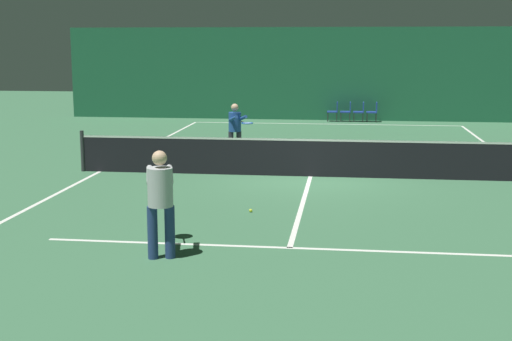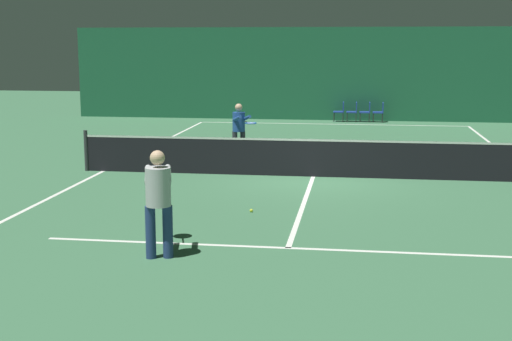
{
  "view_description": "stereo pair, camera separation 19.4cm",
  "coord_description": "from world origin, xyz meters",
  "px_view_note": "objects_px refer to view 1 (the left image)",
  "views": [
    {
      "loc": [
        0.89,
        -17.64,
        3.31
      ],
      "look_at": [
        -0.77,
        -4.71,
        0.97
      ],
      "focal_mm": 50.0,
      "sensor_mm": 36.0,
      "label": 1
    },
    {
      "loc": [
        1.09,
        -17.61,
        3.31
      ],
      "look_at": [
        -0.77,
        -4.71,
        0.97
      ],
      "focal_mm": 50.0,
      "sensor_mm": 36.0,
      "label": 2
    }
  ],
  "objects_px": {
    "courtside_chair_0": "(334,110)",
    "tennis_net": "(311,156)",
    "courtside_chair_1": "(347,110)",
    "courtside_chair_3": "(374,111)",
    "tennis_ball": "(251,211)",
    "courtside_chair_2": "(360,110)",
    "player_near": "(160,196)",
    "player_far": "(235,127)"
  },
  "relations": [
    {
      "from": "player_near",
      "to": "tennis_net",
      "type": "bearing_deg",
      "value": -30.82
    },
    {
      "from": "courtside_chair_0",
      "to": "courtside_chair_1",
      "type": "bearing_deg",
      "value": 90.0
    },
    {
      "from": "player_far",
      "to": "courtside_chair_0",
      "type": "distance_m",
      "value": 10.63
    },
    {
      "from": "courtside_chair_3",
      "to": "tennis_ball",
      "type": "height_order",
      "value": "courtside_chair_3"
    },
    {
      "from": "tennis_net",
      "to": "courtside_chair_0",
      "type": "height_order",
      "value": "tennis_net"
    },
    {
      "from": "player_far",
      "to": "courtside_chair_3",
      "type": "distance_m",
      "value": 11.16
    },
    {
      "from": "courtside_chair_2",
      "to": "tennis_ball",
      "type": "bearing_deg",
      "value": -8.07
    },
    {
      "from": "player_far",
      "to": "courtside_chair_2",
      "type": "height_order",
      "value": "player_far"
    },
    {
      "from": "courtside_chair_0",
      "to": "courtside_chair_2",
      "type": "relative_size",
      "value": 1.0
    },
    {
      "from": "courtside_chair_1",
      "to": "courtside_chair_2",
      "type": "distance_m",
      "value": 0.55
    },
    {
      "from": "player_far",
      "to": "courtside_chair_2",
      "type": "relative_size",
      "value": 1.88
    },
    {
      "from": "courtside_chair_0",
      "to": "courtside_chair_3",
      "type": "height_order",
      "value": "same"
    },
    {
      "from": "courtside_chair_0",
      "to": "tennis_ball",
      "type": "distance_m",
      "value": 17.01
    },
    {
      "from": "player_far",
      "to": "courtside_chair_3",
      "type": "bearing_deg",
      "value": 127.38
    },
    {
      "from": "courtside_chair_3",
      "to": "tennis_ball",
      "type": "distance_m",
      "value": 17.21
    },
    {
      "from": "player_far",
      "to": "courtside_chair_2",
      "type": "bearing_deg",
      "value": 130.05
    },
    {
      "from": "courtside_chair_1",
      "to": "courtside_chair_2",
      "type": "relative_size",
      "value": 1.0
    },
    {
      "from": "player_far",
      "to": "courtside_chair_1",
      "type": "bearing_deg",
      "value": 132.82
    },
    {
      "from": "courtside_chair_0",
      "to": "courtside_chair_1",
      "type": "height_order",
      "value": "same"
    },
    {
      "from": "player_near",
      "to": "tennis_ball",
      "type": "xyz_separation_m",
      "value": [
        0.97,
        3.18,
        -0.96
      ]
    },
    {
      "from": "courtside_chair_1",
      "to": "tennis_ball",
      "type": "distance_m",
      "value": 17.06
    },
    {
      "from": "courtside_chair_1",
      "to": "courtside_chair_3",
      "type": "distance_m",
      "value": 1.11
    },
    {
      "from": "courtside_chair_1",
      "to": "courtside_chair_3",
      "type": "bearing_deg",
      "value": 90.0
    },
    {
      "from": "player_near",
      "to": "tennis_ball",
      "type": "height_order",
      "value": "player_near"
    },
    {
      "from": "tennis_ball",
      "to": "tennis_net",
      "type": "bearing_deg",
      "value": 76.33
    },
    {
      "from": "courtside_chair_0",
      "to": "tennis_net",
      "type": "bearing_deg",
      "value": -1.43
    },
    {
      "from": "player_far",
      "to": "tennis_net",
      "type": "bearing_deg",
      "value": 11.2
    },
    {
      "from": "courtside_chair_2",
      "to": "courtside_chair_3",
      "type": "xyz_separation_m",
      "value": [
        0.55,
        0.0,
        0.0
      ]
    },
    {
      "from": "tennis_net",
      "to": "player_near",
      "type": "distance_m",
      "value": 7.45
    },
    {
      "from": "player_far",
      "to": "courtside_chair_2",
      "type": "distance_m",
      "value": 10.96
    },
    {
      "from": "player_far",
      "to": "courtside_chair_2",
      "type": "xyz_separation_m",
      "value": [
        3.76,
        10.28,
        -0.44
      ]
    },
    {
      "from": "tennis_net",
      "to": "player_far",
      "type": "xyz_separation_m",
      "value": [
        -2.33,
        2.67,
        0.41
      ]
    },
    {
      "from": "courtside_chair_0",
      "to": "courtside_chair_3",
      "type": "bearing_deg",
      "value": 90.0
    },
    {
      "from": "player_far",
      "to": "player_near",
      "type": "bearing_deg",
      "value": -27.63
    },
    {
      "from": "courtside_chair_2",
      "to": "tennis_ball",
      "type": "relative_size",
      "value": 12.73
    },
    {
      "from": "courtside_chair_0",
      "to": "courtside_chair_3",
      "type": "distance_m",
      "value": 1.66
    },
    {
      "from": "courtside_chair_3",
      "to": "tennis_ball",
      "type": "xyz_separation_m",
      "value": [
        -2.96,
        -16.95,
        -0.45
      ]
    },
    {
      "from": "player_near",
      "to": "courtside_chair_1",
      "type": "bearing_deg",
      "value": -23.63
    },
    {
      "from": "courtside_chair_3",
      "to": "tennis_ball",
      "type": "relative_size",
      "value": 12.73
    },
    {
      "from": "player_near",
      "to": "courtside_chair_1",
      "type": "height_order",
      "value": "player_near"
    },
    {
      "from": "player_near",
      "to": "player_far",
      "type": "bearing_deg",
      "value": -13.41
    },
    {
      "from": "courtside_chair_1",
      "to": "player_far",
      "type": "bearing_deg",
      "value": -17.32
    }
  ]
}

